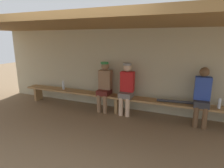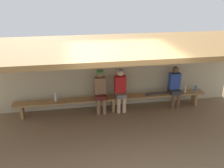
% 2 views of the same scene
% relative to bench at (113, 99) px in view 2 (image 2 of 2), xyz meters
% --- Properties ---
extents(ground_plane, '(24.00, 24.00, 0.00)m').
position_rel_bench_xyz_m(ground_plane, '(0.00, -1.55, -0.39)').
color(ground_plane, brown).
extents(back_wall, '(8.00, 0.20, 2.20)m').
position_rel_bench_xyz_m(back_wall, '(0.00, 0.45, 0.71)').
color(back_wall, '#B7AD8C').
rests_on(back_wall, ground).
extents(dugout_roof, '(8.00, 2.80, 0.12)m').
position_rel_bench_xyz_m(dugout_roof, '(0.00, -0.85, 1.87)').
color(dugout_roof, olive).
rests_on(dugout_roof, back_wall).
extents(bench, '(6.00, 0.36, 0.46)m').
position_rel_bench_xyz_m(bench, '(0.00, 0.00, 0.00)').
color(bench, '#9E7547').
rests_on(bench, ground).
extents(player_near_post, '(0.34, 0.42, 1.34)m').
position_rel_bench_xyz_m(player_near_post, '(2.01, 0.00, 0.34)').
color(player_near_post, '#333338').
rests_on(player_near_post, ground).
extents(player_leftmost, '(0.34, 0.42, 1.34)m').
position_rel_bench_xyz_m(player_leftmost, '(-0.39, 0.00, 0.36)').
color(player_leftmost, '#591E19').
rests_on(player_leftmost, ground).
extents(player_in_red, '(0.34, 0.42, 1.34)m').
position_rel_bench_xyz_m(player_in_red, '(0.24, 0.00, 0.36)').
color(player_in_red, slate).
rests_on(player_in_red, ground).
extents(water_bottle_orange, '(0.06, 0.06, 0.24)m').
position_rel_bench_xyz_m(water_bottle_orange, '(2.76, 0.02, 0.18)').
color(water_bottle_orange, blue).
rests_on(water_bottle_orange, bench).
extents(water_bottle_blue, '(0.06, 0.06, 0.23)m').
position_rel_bench_xyz_m(water_bottle_blue, '(2.37, -0.02, 0.18)').
color(water_bottle_blue, silver).
rests_on(water_bottle_blue, bench).
extents(water_bottle_clear, '(0.07, 0.07, 0.27)m').
position_rel_bench_xyz_m(water_bottle_clear, '(-1.75, 0.01, 0.20)').
color(water_bottle_clear, silver).
rests_on(water_bottle_clear, bench).
extents(baseball_bat, '(0.86, 0.15, 0.07)m').
position_rel_bench_xyz_m(baseball_bat, '(1.46, -0.00, 0.11)').
color(baseball_bat, '#333338').
rests_on(baseball_bat, bench).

